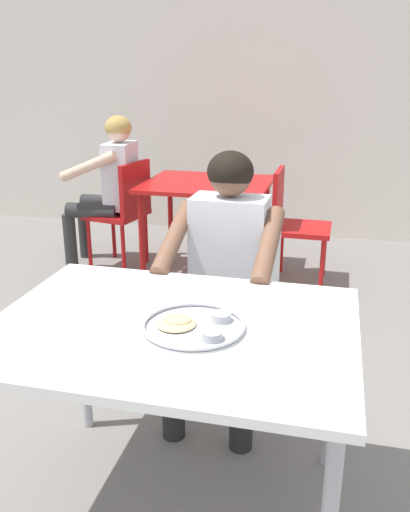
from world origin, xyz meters
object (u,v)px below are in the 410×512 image
at_px(chair_red_left, 125,207).
at_px(thali_tray, 194,325).
at_px(diner_foreground, 225,263).
at_px(table_foreground, 173,343).
at_px(chair_red_right, 292,219).
at_px(patron_background, 110,179).
at_px(table_background_red, 207,193).
at_px(chair_foreground, 234,288).

bearing_deg(chair_red_left, thali_tray, -63.38).
bearing_deg(diner_foreground, chair_red_left, 124.54).
bearing_deg(table_foreground, thali_tray, -15.20).
distance_m(thali_tray, chair_red_right, 2.45).
bearing_deg(thali_tray, diner_foreground, 94.13).
xyz_separation_m(chair_red_right, patron_background, (-1.44, 0.01, 0.23)).
relative_size(thali_tray, patron_background, 0.27).
xyz_separation_m(thali_tray, table_background_red, (-0.54, 2.44, -0.12)).
relative_size(chair_red_left, chair_red_right, 1.02).
distance_m(thali_tray, chair_foreground, 0.99).
bearing_deg(chair_red_right, table_background_red, 178.72).
bearing_deg(diner_foreground, chair_red_right, 84.62).
height_order(table_foreground, thali_tray, thali_tray).
distance_m(chair_foreground, chair_red_right, 1.48).
relative_size(table_foreground, chair_red_right, 1.39).
bearing_deg(table_background_red, chair_red_right, -1.28).
distance_m(diner_foreground, chair_red_left, 2.04).
xyz_separation_m(chair_foreground, chair_red_left, (-1.16, 1.45, -0.00)).
height_order(table_foreground, diner_foreground, diner_foreground).
bearing_deg(diner_foreground, table_background_red, 105.95).
height_order(diner_foreground, patron_background, patron_background).
relative_size(table_foreground, chair_red_left, 1.36).
xyz_separation_m(table_foreground, table_background_red, (-0.46, 2.42, -0.04)).
bearing_deg(patron_background, chair_red_right, -0.34).
xyz_separation_m(chair_foreground, table_background_red, (-0.49, 1.49, 0.14)).
height_order(diner_foreground, chair_red_right, diner_foreground).
bearing_deg(table_foreground, diner_foreground, 87.81).
relative_size(table_background_red, patron_background, 0.78).
height_order(chair_foreground, chair_red_right, chair_foreground).
height_order(table_foreground, patron_background, patron_background).
distance_m(thali_tray, table_background_red, 2.50).
xyz_separation_m(chair_red_left, chair_red_right, (1.31, 0.02, -0.02)).
xyz_separation_m(thali_tray, chair_red_right, (0.11, 2.43, -0.28)).
xyz_separation_m(table_foreground, patron_background, (-1.25, 2.41, 0.04)).
bearing_deg(patron_background, table_background_red, 0.43).
bearing_deg(table_background_red, chair_foreground, -71.69).
bearing_deg(chair_red_right, diner_foreground, -95.38).
bearing_deg(chair_red_right, chair_red_left, -179.00).
bearing_deg(chair_red_left, table_background_red, 3.24).
height_order(chair_foreground, diner_foreground, diner_foreground).
bearing_deg(table_background_red, chair_red_left, -176.76).
xyz_separation_m(table_foreground, chair_red_left, (-1.13, 2.38, -0.18)).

